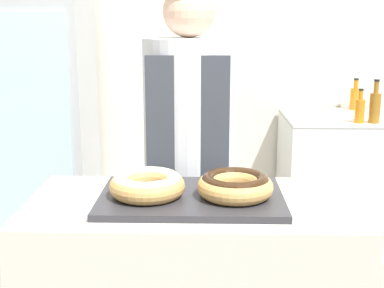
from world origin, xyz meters
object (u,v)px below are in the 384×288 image
(baker_person, at_px, (189,162))
(brownie_back_left, at_px, (164,177))
(donut_chocolate_glaze, at_px, (235,185))
(bottle_orange_b, at_px, (360,110))
(beverage_fridge, at_px, (44,122))
(chest_freezer, at_px, (350,181))
(serving_tray, at_px, (191,198))
(donut_light_glaze, at_px, (147,184))
(bottle_amber, at_px, (375,106))
(bottle_orange, at_px, (355,98))
(brownie_back_right, at_px, (221,177))

(baker_person, bearing_deg, brownie_back_left, -101.15)
(donut_chocolate_glaze, distance_m, bottle_orange_b, 1.74)
(beverage_fridge, xyz_separation_m, chest_freezer, (2.06, 0.01, -0.40))
(serving_tray, bearing_deg, beverage_fridge, 120.78)
(donut_light_glaze, height_order, bottle_amber, bottle_amber)
(chest_freezer, relative_size, bottle_orange_b, 4.31)
(bottle_orange, xyz_separation_m, bottle_amber, (-0.01, -0.49, 0.02))
(donut_light_glaze, xyz_separation_m, baker_person, (0.12, 0.59, -0.08))
(baker_person, distance_m, chest_freezer, 1.64)
(chest_freezer, bearing_deg, baker_person, -132.17)
(chest_freezer, distance_m, bottle_orange_b, 0.58)
(brownie_back_right, relative_size, chest_freezer, 0.09)
(bottle_orange, xyz_separation_m, bottle_orange_b, (-0.10, -0.49, -0.00))
(bottle_orange_b, bearing_deg, brownie_back_left, -129.39)
(baker_person, xyz_separation_m, bottle_amber, (1.11, 0.93, 0.11))
(serving_tray, height_order, bottle_orange_b, bottle_orange_b)
(brownie_back_left, distance_m, beverage_fridge, 1.83)
(brownie_back_right, height_order, baker_person, baker_person)
(serving_tray, height_order, bottle_amber, bottle_amber)
(serving_tray, distance_m, donut_chocolate_glaze, 0.16)
(donut_light_glaze, relative_size, bottle_orange_b, 1.23)
(serving_tray, distance_m, bottle_orange_b, 1.80)
(donut_chocolate_glaze, distance_m, bottle_orange, 2.22)
(donut_chocolate_glaze, xyz_separation_m, brownie_back_right, (-0.04, 0.18, -0.03))
(brownie_back_left, bearing_deg, baker_person, 78.85)
(brownie_back_left, height_order, bottle_amber, bottle_amber)
(donut_chocolate_glaze, distance_m, brownie_back_left, 0.31)
(baker_person, bearing_deg, brownie_back_right, -72.31)
(bottle_orange, relative_size, bottle_amber, 0.83)
(brownie_back_left, height_order, brownie_back_right, same)
(serving_tray, height_order, donut_chocolate_glaze, donut_chocolate_glaze)
(serving_tray, relative_size, bottle_amber, 2.36)
(baker_person, xyz_separation_m, beverage_fridge, (-1.01, 1.16, -0.04))
(chest_freezer, bearing_deg, serving_tray, -120.68)
(bottle_amber, distance_m, bottle_orange_b, 0.09)
(brownie_back_left, distance_m, baker_person, 0.43)
(brownie_back_left, bearing_deg, bottle_orange_b, 50.61)
(brownie_back_right, xyz_separation_m, baker_person, (-0.13, 0.42, -0.05))
(bottle_amber, bearing_deg, beverage_fridge, 173.65)
(chest_freezer, bearing_deg, brownie_back_left, -125.73)
(donut_chocolate_glaze, distance_m, beverage_fridge, 2.12)
(baker_person, bearing_deg, donut_light_glaze, -101.88)
(brownie_back_left, bearing_deg, brownie_back_right, 0.00)
(brownie_back_right, bearing_deg, donut_light_glaze, -145.69)
(brownie_back_right, xyz_separation_m, bottle_amber, (0.98, 1.34, 0.06))
(beverage_fridge, height_order, bottle_orange_b, beverage_fridge)
(beverage_fridge, bearing_deg, bottle_amber, -6.35)
(chest_freezer, xyz_separation_m, bottle_amber, (0.05, -0.24, 0.55))
(bottle_orange, bearing_deg, baker_person, -128.43)
(donut_light_glaze, relative_size, brownie_back_right, 3.04)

